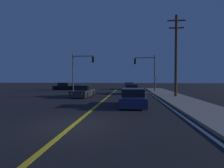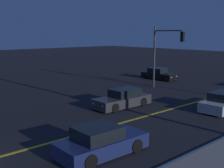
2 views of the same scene
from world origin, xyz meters
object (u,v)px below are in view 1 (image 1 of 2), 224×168
Objects in this scene: car_parked_curb_red at (129,86)px; traffic_signal_far_left at (80,67)px; traffic_signal_near_right at (147,68)px; utility_pole_right at (176,55)px; car_lead_oncoming_charcoal at (83,92)px; car_following_oncoming_navy at (133,98)px; street_sign_corner at (155,83)px; car_mid_block_black at (65,87)px; car_far_approaching_silver at (131,90)px.

traffic_signal_far_left is (-7.62, -7.45, 3.39)m from car_parked_curb_red.
utility_pole_right is at bearing 104.20° from traffic_signal_near_right.
car_parked_curb_red is 16.10m from car_lead_oncoming_charcoal.
street_sign_corner is at bearing 76.79° from car_following_oncoming_navy.
traffic_signal_far_left reaches higher than car_mid_block_black.
traffic_signal_far_left is at bearing 41.18° from car_mid_block_black.
traffic_signal_near_right is (2.93, -6.05, 3.25)m from car_parked_curb_red.
utility_pole_right is (16.91, -11.90, 4.13)m from car_mid_block_black.
street_sign_corner is at bearing 24.17° from car_far_approaching_silver.
car_mid_block_black is 0.47× the size of utility_pole_right.
car_mid_block_black is (-11.71, -3.11, -0.00)m from car_parked_curb_red.
street_sign_corner is at bearing -6.99° from traffic_signal_far_left.
car_parked_curb_red is 12.11m from car_mid_block_black.
car_mid_block_black is 22.38m from car_following_oncoming_navy.
car_parked_curb_red is 0.74× the size of traffic_signal_far_left.
car_far_approaching_silver is at bearing -138.16° from car_lead_oncoming_charcoal.
traffic_signal_far_left reaches higher than traffic_signal_near_right.
car_lead_oncoming_charcoal is 13.80m from car_mid_block_black.
car_mid_block_black and car_following_oncoming_navy have the same top height.
traffic_signal_far_left is (-8.03, 14.48, 3.39)m from car_following_oncoming_navy.
car_lead_oncoming_charcoal and car_following_oncoming_navy have the same top height.
car_following_oncoming_navy is 13.54m from street_sign_corner.
traffic_signal_far_left is (-10.55, -1.40, 0.14)m from traffic_signal_near_right.
car_lead_oncoming_charcoal is (-5.51, -4.72, -0.00)m from car_far_approaching_silver.
car_lead_oncoming_charcoal is at bearing -178.65° from utility_pole_right.
car_following_oncoming_navy is at bearing -104.51° from street_sign_corner.
traffic_signal_near_right is 2.61× the size of street_sign_corner.
traffic_signal_far_left is 14.90m from utility_pole_right.
car_far_approaching_silver is 14.17m from car_mid_block_black.
utility_pole_right is (10.35, 0.24, 4.13)m from car_lead_oncoming_charcoal.
car_far_approaching_silver is at bearing -89.40° from car_parked_curb_red.
car_far_approaching_silver is 0.51× the size of utility_pole_right.
street_sign_corner is (3.80, -8.85, 0.92)m from car_parked_curb_red.
car_lead_oncoming_charcoal is 8.69m from car_following_oncoming_navy.
traffic_signal_far_left is (4.09, -4.34, 3.39)m from car_mid_block_black.
car_parked_curb_red and car_mid_block_black have the same top height.
utility_pole_right is 4.05× the size of street_sign_corner.
car_following_oncoming_navy is 9.37m from utility_pole_right.
traffic_signal_near_right is at bearing -65.53° from car_parked_curb_red.
car_parked_curb_red is at bearing 109.10° from utility_pole_right.
traffic_signal_near_right reaches higher than car_parked_curb_red.
traffic_signal_near_right is 10.64m from traffic_signal_far_left.
street_sign_corner reaches higher than car_mid_block_black.
car_lead_oncoming_charcoal is at bearing -141.34° from car_far_approaching_silver.
car_far_approaching_silver is 1.03× the size of car_parked_curb_red.
traffic_signal_far_left reaches higher than car_following_oncoming_navy.
car_parked_curb_red is at bearing -64.15° from traffic_signal_near_right.
traffic_signal_near_right is at bearing -130.02° from car_lead_oncoming_charcoal.
car_parked_curb_red is 11.18m from traffic_signal_far_left.
street_sign_corner is (3.44, 1.68, 0.92)m from car_far_approaching_silver.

